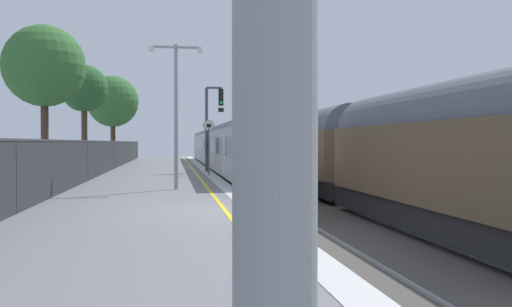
{
  "coord_description": "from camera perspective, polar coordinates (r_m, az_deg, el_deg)",
  "views": [
    {
      "loc": [
        -1.7,
        -14.25,
        1.75
      ],
      "look_at": [
        1.7,
        8.13,
        1.29
      ],
      "focal_mm": 39.11,
      "sensor_mm": 36.0,
      "label": 1
    }
  ],
  "objects": [
    {
      "name": "ground",
      "position": [
        15.08,
        8.29,
        -7.85
      ],
      "size": [
        17.4,
        110.0,
        1.21
      ],
      "color": "slate"
    },
    {
      "name": "signal_gantry",
      "position": [
        33.05,
        -4.61,
        3.56
      ],
      "size": [
        1.1,
        0.24,
        5.03
      ],
      "color": "#47474C",
      "rests_on": "ground"
    },
    {
      "name": "background_tree_centre",
      "position": [
        53.06,
        -14.44,
        5.07
      ],
      "size": [
        4.7,
        4.7,
        7.87
      ],
      "color": "#473323",
      "rests_on": "ground"
    },
    {
      "name": "commuter_train_at_platform",
      "position": [
        40.5,
        -3.25,
        0.47
      ],
      "size": [
        2.83,
        40.11,
        3.81
      ],
      "color": "#B7B7BC",
      "rests_on": "ground"
    },
    {
      "name": "speed_limit_sign",
      "position": [
        29.58,
        -4.85,
        1.36
      ],
      "size": [
        0.59,
        0.08,
        2.93
      ],
      "color": "#59595B",
      "rests_on": "ground"
    },
    {
      "name": "platform_lamp_mid",
      "position": [
        20.99,
        -8.19,
        5.08
      ],
      "size": [
        2.0,
        0.2,
        5.38
      ],
      "color": "#93999E",
      "rests_on": "ground"
    },
    {
      "name": "freight_train_adjacent_track",
      "position": [
        30.84,
        6.02,
        0.51
      ],
      "size": [
        2.6,
        43.05,
        4.41
      ],
      "color": "#232326",
      "rests_on": "ground"
    },
    {
      "name": "platform_back_fence",
      "position": [
        14.75,
        -23.36,
        -2.0
      ],
      "size": [
        0.07,
        99.0,
        1.84
      ],
      "color": "#282B2D",
      "rests_on": "ground"
    },
    {
      "name": "background_tree_right",
      "position": [
        39.58,
        -17.25,
        6.18
      ],
      "size": [
        3.17,
        3.17,
        6.99
      ],
      "color": "#473323",
      "rests_on": "ground"
    },
    {
      "name": "background_tree_left",
      "position": [
        31.17,
        -20.7,
        8.14
      ],
      "size": [
        4.21,
        4.21,
        7.81
      ],
      "color": "#473323",
      "rests_on": "ground"
    }
  ]
}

